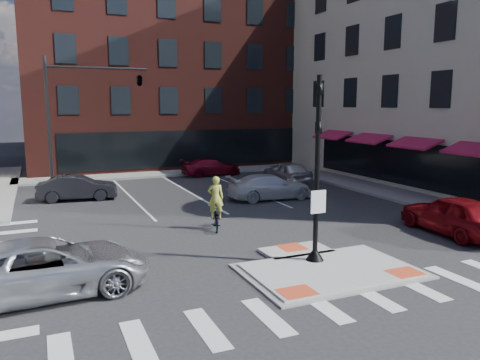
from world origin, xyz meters
name	(u,v)px	position (x,y,z in m)	size (l,w,h in m)	color
ground	(321,267)	(0.00, 0.00, 0.00)	(120.00, 120.00, 0.00)	#28282B
refuge_island	(326,268)	(0.00, -0.26, 0.05)	(5.40, 4.65, 0.13)	gray
sidewalk_e	(381,190)	(10.80, 10.00, 0.07)	(3.00, 24.00, 0.15)	gray
sidewalk_n	(197,171)	(3.00, 22.00, 0.07)	(26.00, 3.00, 0.15)	gray
building_n	(162,77)	(3.00, 31.99, 7.80)	(24.40, 18.40, 15.50)	#541F1A
building_far_left	(71,106)	(-4.00, 52.00, 5.00)	(10.00, 12.00, 10.00)	slate
building_far_right	(166,99)	(9.00, 54.00, 6.00)	(12.00, 12.00, 12.00)	brown
signal_pole	(317,193)	(0.00, 0.40, 2.36)	(0.60, 0.60, 5.98)	black
mast_arm_signal	(116,88)	(-3.47, 18.00, 6.21)	(6.10, 2.24, 8.00)	black
silver_suv	(47,267)	(-8.14, 1.16, 0.78)	(2.58, 5.59, 1.55)	#B6B9BD
red_sedan	(455,215)	(7.04, 1.16, 0.81)	(1.92, 4.78, 1.63)	maroon
white_pickup	(270,187)	(3.51, 10.52, 0.69)	(1.93, 4.75, 1.38)	silver
bg_car_dark	(78,188)	(-6.31, 14.49, 0.69)	(1.46, 4.19, 1.38)	#222227
bg_car_silver	(287,172)	(6.94, 14.76, 0.75)	(1.78, 4.43, 1.51)	silver
bg_car_red	(211,167)	(3.51, 20.05, 0.64)	(1.79, 4.39, 1.27)	maroon
cyclist	(216,212)	(-1.50, 5.72, 0.76)	(1.15, 1.91, 2.27)	#3F3F44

